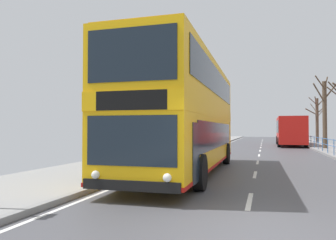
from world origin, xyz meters
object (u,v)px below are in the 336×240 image
(bare_tree_far_00, at_px, (317,119))
(bare_tree_far_01, at_px, (325,112))
(double_decker_bus_main, at_px, (186,115))
(background_bus_far_lane, at_px, (290,130))

(bare_tree_far_00, bearing_deg, bare_tree_far_01, -95.08)
(double_decker_bus_main, bearing_deg, bare_tree_far_00, 72.67)
(bare_tree_far_00, bearing_deg, background_bus_far_lane, -125.64)
(bare_tree_far_00, relative_size, bare_tree_far_01, 0.93)
(double_decker_bus_main, height_order, bare_tree_far_00, bare_tree_far_00)
(background_bus_far_lane, relative_size, bare_tree_far_01, 1.69)
(double_decker_bus_main, xyz_separation_m, bare_tree_far_01, (7.90, 17.35, 0.92))
(double_decker_bus_main, xyz_separation_m, bare_tree_far_00, (8.89, 28.50, 0.68))
(double_decker_bus_main, height_order, background_bus_far_lane, double_decker_bus_main)
(background_bus_far_lane, bearing_deg, double_decker_bus_main, -103.21)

